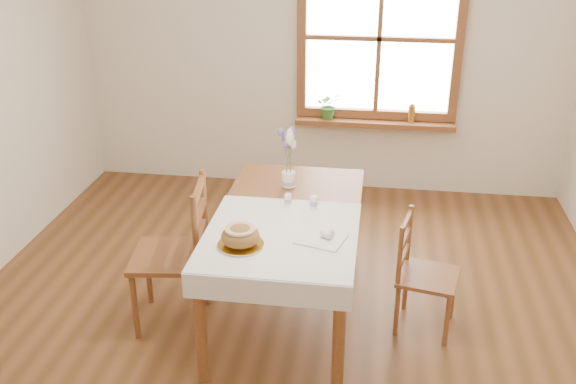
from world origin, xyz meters
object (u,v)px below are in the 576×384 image
chair_right (428,275)px  bread_plate (241,245)px  dining_table (288,225)px  chair_left (169,254)px  flower_vase (289,180)px

chair_right → bread_plate: 1.25m
dining_table → chair_left: size_ratio=1.60×
dining_table → flower_vase: flower_vase is taller
bread_plate → flower_vase: 0.89m
dining_table → chair_left: 0.78m
chair_left → bread_plate: size_ratio=3.88×
bread_plate → flower_vase: bearing=80.4°
bread_plate → flower_vase: size_ratio=2.45×
dining_table → flower_vase: bearing=97.7°
chair_right → dining_table: bearing=99.8°
flower_vase → dining_table: bearing=-82.3°
dining_table → bread_plate: bread_plate is taller
bread_plate → dining_table: bearing=66.6°
chair_right → flower_vase: 1.13m
chair_right → chair_left: bearing=107.2°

